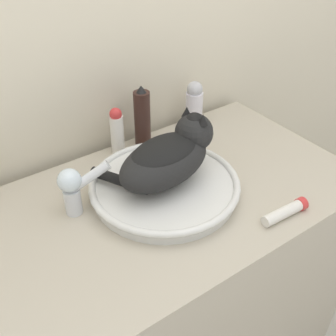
{
  "coord_description": "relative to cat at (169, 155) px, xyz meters",
  "views": [
    {
      "loc": [
        -0.49,
        -0.42,
        1.59
      ],
      "look_at": [
        0.02,
        0.3,
        0.95
      ],
      "focal_mm": 45.0,
      "sensor_mm": 36.0,
      "label": 1
    }
  ],
  "objects": [
    {
      "name": "hairspray_can_black",
      "position": [
        0.07,
        0.24,
        -0.02
      ],
      "size": [
        0.05,
        0.05,
        0.2
      ],
      "color": "#331E19",
      "rests_on": "vanity_counter"
    },
    {
      "name": "lotion_bottle_white",
      "position": [
        0.28,
        0.24,
        -0.04
      ],
      "size": [
        0.06,
        0.06,
        0.16
      ],
      "color": "silver",
      "rests_on": "vanity_counter"
    },
    {
      "name": "sink_basin",
      "position": [
        -0.02,
        -0.0,
        -0.09
      ],
      "size": [
        0.41,
        0.41,
        0.05
      ],
      "color": "silver",
      "rests_on": "vanity_counter"
    },
    {
      "name": "faucet",
      "position": [
        -0.24,
        0.07,
        -0.04
      ],
      "size": [
        0.13,
        0.07,
        0.14
      ],
      "rotation": [
        0.0,
        0.0,
        -0.3
      ],
      "color": "silver",
      "rests_on": "vanity_counter"
    },
    {
      "name": "wall_back",
      "position": [
        -0.03,
        0.34,
        0.22
      ],
      "size": [
        8.0,
        0.05,
        2.4
      ],
      "color": "beige",
      "rests_on": "ground_plane"
    },
    {
      "name": "vanity_counter",
      "position": [
        -0.03,
        -0.02,
        -0.55
      ],
      "size": [
        1.11,
        0.61,
        0.86
      ],
      "color": "#B2A893",
      "rests_on": "ground_plane"
    },
    {
      "name": "deodorant_stick",
      "position": [
        -0.02,
        0.24,
        -0.04
      ],
      "size": [
        0.04,
        0.04,
        0.16
      ],
      "color": "white",
      "rests_on": "vanity_counter"
    },
    {
      "name": "cat",
      "position": [
        0.0,
        0.0,
        0.0
      ],
      "size": [
        0.32,
        0.23,
        0.17
      ],
      "rotation": [
        0.0,
        0.0,
        0.16
      ],
      "color": "black",
      "rests_on": "sink_basin"
    },
    {
      "name": "cream_tube",
      "position": [
        0.18,
        -0.26,
        -0.1
      ],
      "size": [
        0.14,
        0.04,
        0.03
      ],
      "rotation": [
        0.0,
        0.0,
        -0.05
      ],
      "color": "silver",
      "rests_on": "vanity_counter"
    }
  ]
}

